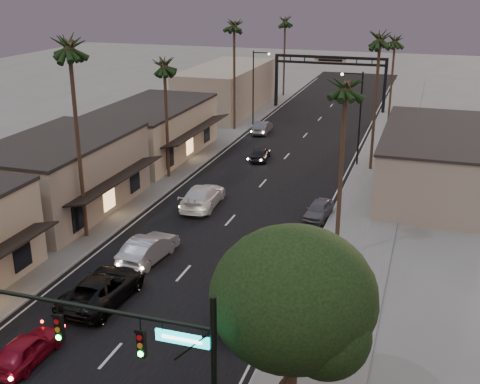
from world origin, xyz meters
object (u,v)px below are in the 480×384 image
Objects in this scene: palm_lc at (164,61)px; palm_lb at (69,42)px; corner_tree at (295,304)px; palm_rb at (380,35)px; palm_rc at (395,37)px; traffic_signal at (161,359)px; arch at (330,69)px; curbside_near at (254,302)px; streetlight_right at (357,111)px; streetlight_left at (255,82)px; oncoming_silver at (148,248)px; curbside_black at (290,260)px; palm_ld at (234,22)px; palm_far at (285,19)px; oncoming_red at (27,348)px; palm_ra at (346,81)px; oncoming_pickup at (103,288)px.

palm_lb is at bearing -90.00° from palm_lc.
palm_lc is (-18.08, 28.55, 4.49)m from corner_tree.
palm_lb reaches higher than palm_rb.
palm_rc is (17.20, 42.00, -2.92)m from palm_lb.
arch is (-5.69, 66.00, 0.45)m from traffic_signal.
palm_lb is 19.93m from curbside_near.
corner_tree is 10.39m from curbside_near.
streetlight_right is 18.99m from streetlight_left.
oncoming_silver is 0.88× the size of curbside_black.
palm_ld is at bearing 116.99° from curbside_black.
palm_ld reaches higher than oncoming_silver.
palm_far is 59.68m from curbside_black.
oncoming_silver is at bearing -93.22° from arch.
palm_rc is (2.91, 60.00, 5.39)m from traffic_signal.
curbside_black is at bearing -75.71° from palm_far.
corner_tree is 37.12m from palm_rb.
oncoming_silver is (-12.29, 12.55, -5.14)m from corner_tree.
palm_lc is at bearing 117.81° from curbside_near.
curbside_black is (0.51, 17.09, -4.24)m from traffic_signal.
palm_rc is at bearing -101.20° from oncoming_red.
curbside_black is (9.70, 12.63, 0.14)m from oncoming_red.
palm_rc is at bearing 90.21° from curbside_black.
palm_ld is 23.02m from palm_far.
curbside_near is (-3.07, -28.41, -11.54)m from palm_rb.
oncoming_red is 0.65× the size of curbside_near.
streetlight_right is 0.74× the size of palm_lc.
curbside_black is at bearing -3.52° from palm_lb.
arch is 1.25× the size of palm_lc.
palm_rc is at bearing 27.62° from palm_ld.
palm_rc is at bearing 79.49° from curbside_near.
palm_rc is 49.45m from curbside_near.
traffic_signal is 0.95× the size of streetlight_left.
streetlight_right is 29.78m from curbside_near.
palm_ra is at bearing 6.63° from palm_lb.
streetlight_left reaches higher than arch.
palm_ld is at bearing -152.38° from palm_rc.
streetlight_left is at bearing 136.79° from streetlight_right.
palm_lb is 56.03m from palm_far.
palm_lc is at bearing -104.20° from arch.
palm_far is at bearing -84.96° from oncoming_red.
streetlight_right is 36.85m from palm_far.
streetlight_right is 0.68× the size of palm_far.
streetlight_left is 1.48× the size of oncoming_pickup.
corner_tree is at bearing -75.86° from palm_far.
corner_tree is 17.45m from palm_ra.
streetlight_right is 32.37m from oncoming_pickup.
palm_far is 3.22× the size of oncoming_red.
palm_ra is 56.58m from palm_far.
palm_lc is 2.01× the size of oncoming_pickup.
corner_tree is 0.62× the size of palm_rb.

